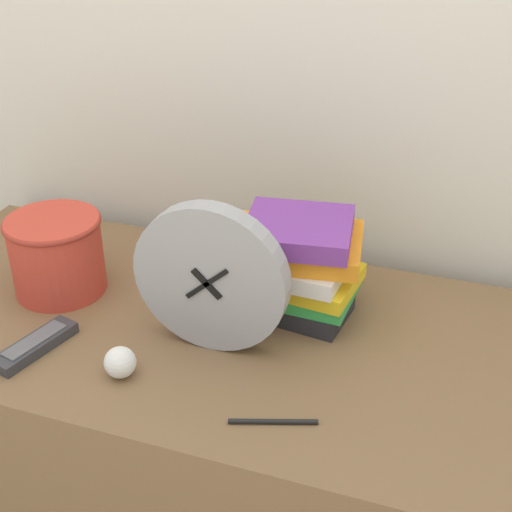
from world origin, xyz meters
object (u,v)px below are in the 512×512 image
Objects in this scene: book_stack at (296,264)px; pen at (273,422)px; desk_clock at (211,279)px; basket at (57,252)px; tv_remote at (35,345)px; crumpled_paper_ball at (120,362)px.

pen is at bearing -79.84° from book_stack.
desk_clock is 0.26m from pen.
desk_clock is at bearing -11.34° from basket.
desk_clock is 1.63× the size of tv_remote.
book_stack reaches higher than basket.
desk_clock is at bearing 49.11° from crumpled_paper_ball.
book_stack is at bearing 54.87° from desk_clock.
tv_remote reaches higher than pen.
basket is 3.46× the size of crumpled_paper_ball.
book_stack is 0.48m from tv_remote.
basket reaches higher than pen.
crumpled_paper_ball reaches higher than tv_remote.
desk_clock reaches higher than crumpled_paper_ball.
basket is 1.11× the size of tv_remote.
tv_remote is (-0.28, -0.12, -0.12)m from desk_clock.
tv_remote is (0.06, -0.18, -0.07)m from basket.
crumpled_paper_ball is (0.17, -0.01, 0.02)m from tv_remote.
basket is at bearing 156.12° from pen.
basket is 0.31m from crumpled_paper_ball.
pen is at bearing -44.11° from desk_clock.
book_stack is 0.32m from pen.
basket is 0.21m from tv_remote.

